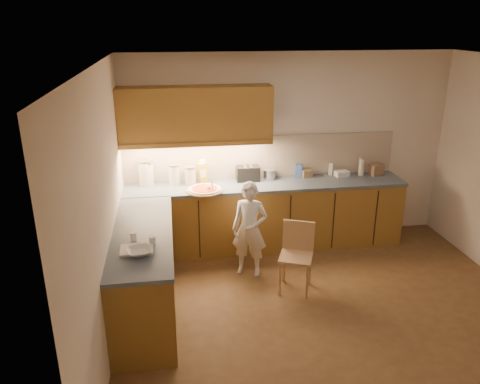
% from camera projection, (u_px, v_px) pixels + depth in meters
% --- Properties ---
extents(room, '(4.54, 4.50, 2.62)m').
position_uv_depth(room, '(342.00, 164.00, 4.47)').
color(room, brown).
rests_on(room, ground).
extents(l_counter, '(3.77, 2.62, 0.92)m').
position_uv_depth(l_counter, '(230.00, 231.00, 5.92)').
color(l_counter, olive).
rests_on(l_counter, ground).
extents(backsplash, '(3.75, 0.02, 0.58)m').
position_uv_depth(backsplash, '(262.00, 157.00, 6.42)').
color(backsplash, '#BBA991').
rests_on(backsplash, l_counter).
extents(upper_cabinets, '(1.95, 0.36, 0.73)m').
position_uv_depth(upper_cabinets, '(195.00, 114.00, 5.92)').
color(upper_cabinets, olive).
rests_on(upper_cabinets, ground).
extents(pizza_on_board, '(0.47, 0.47, 0.19)m').
position_uv_depth(pizza_on_board, '(205.00, 190.00, 5.96)').
color(pizza_on_board, tan).
rests_on(pizza_on_board, l_counter).
extents(child, '(0.51, 0.42, 1.19)m').
position_uv_depth(child, '(250.00, 229.00, 5.65)').
color(child, white).
rests_on(child, ground).
extents(wooden_chair, '(0.47, 0.47, 0.81)m').
position_uv_depth(wooden_chair, '(297.00, 251.00, 5.38)').
color(wooden_chair, tan).
rests_on(wooden_chair, ground).
extents(mixing_bowl, '(0.28, 0.28, 0.06)m').
position_uv_depth(mixing_bowl, '(139.00, 252.00, 4.34)').
color(mixing_bowl, white).
rests_on(mixing_bowl, l_counter).
extents(canister_a, '(0.17, 0.17, 0.34)m').
position_uv_depth(canister_a, '(145.00, 173.00, 6.13)').
color(canister_a, silver).
rests_on(canister_a, l_counter).
extents(canister_b, '(0.18, 0.18, 0.31)m').
position_uv_depth(canister_b, '(147.00, 173.00, 6.16)').
color(canister_b, white).
rests_on(canister_b, l_counter).
extents(canister_c, '(0.15, 0.15, 0.28)m').
position_uv_depth(canister_c, '(174.00, 174.00, 6.15)').
color(canister_c, white).
rests_on(canister_c, l_counter).
extents(canister_d, '(0.15, 0.15, 0.25)m').
position_uv_depth(canister_d, '(190.00, 175.00, 6.18)').
color(canister_d, white).
rests_on(canister_d, l_counter).
extents(oil_jug, '(0.12, 0.11, 0.31)m').
position_uv_depth(oil_jug, '(203.00, 172.00, 6.25)').
color(oil_jug, gold).
rests_on(oil_jug, l_counter).
extents(toaster, '(0.31, 0.18, 0.20)m').
position_uv_depth(toaster, '(248.00, 174.00, 6.33)').
color(toaster, black).
rests_on(toaster, l_counter).
extents(steel_pot, '(0.18, 0.18, 0.14)m').
position_uv_depth(steel_pot, '(269.00, 174.00, 6.40)').
color(steel_pot, '#B6B6BB').
rests_on(steel_pot, l_counter).
extents(blue_box, '(0.11, 0.10, 0.18)m').
position_uv_depth(blue_box, '(299.00, 171.00, 6.48)').
color(blue_box, '#34599C').
rests_on(blue_box, l_counter).
extents(card_box_a, '(0.16, 0.13, 0.10)m').
position_uv_depth(card_box_a, '(307.00, 173.00, 6.49)').
color(card_box_a, tan).
rests_on(card_box_a, l_counter).
extents(white_bottle, '(0.07, 0.07, 0.16)m').
position_uv_depth(white_bottle, '(330.00, 169.00, 6.57)').
color(white_bottle, white).
rests_on(white_bottle, l_counter).
extents(flat_pack, '(0.20, 0.15, 0.07)m').
position_uv_depth(flat_pack, '(342.00, 174.00, 6.53)').
color(flat_pack, white).
rests_on(flat_pack, l_counter).
extents(tall_jar, '(0.08, 0.08, 0.26)m').
position_uv_depth(tall_jar, '(361.00, 167.00, 6.53)').
color(tall_jar, silver).
rests_on(tall_jar, l_counter).
extents(card_box_b, '(0.23, 0.20, 0.15)m').
position_uv_depth(card_box_b, '(376.00, 169.00, 6.59)').
color(card_box_b, '#9A7553').
rests_on(card_box_b, l_counter).
extents(dough_cloth, '(0.31, 0.25, 0.02)m').
position_uv_depth(dough_cloth, '(137.00, 250.00, 4.42)').
color(dough_cloth, silver).
rests_on(dough_cloth, l_counter).
extents(spice_jar_a, '(0.07, 0.07, 0.08)m').
position_uv_depth(spice_jar_a, '(133.00, 236.00, 4.62)').
color(spice_jar_a, white).
rests_on(spice_jar_a, l_counter).
extents(spice_jar_b, '(0.07, 0.07, 0.08)m').
position_uv_depth(spice_jar_b, '(152.00, 241.00, 4.53)').
color(spice_jar_b, white).
rests_on(spice_jar_b, l_counter).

